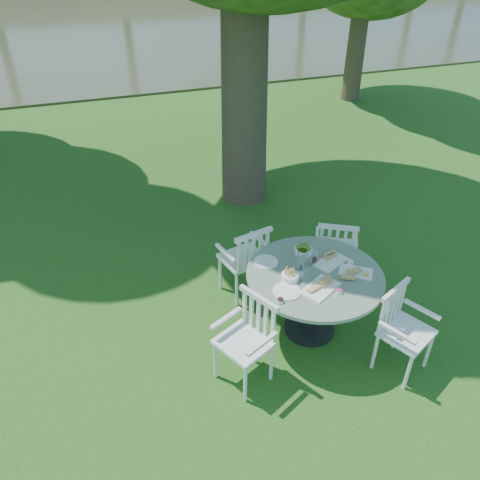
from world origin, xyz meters
name	(u,v)px	position (x,y,z in m)	size (l,w,h in m)	color
ground	(246,308)	(0.00, 0.00, 0.00)	(140.00, 140.00, 0.00)	#123B0C
table	(314,285)	(0.55, -0.58, 0.65)	(1.43, 1.43, 0.79)	black
chair_ne	(335,248)	(1.19, 0.08, 0.54)	(0.63, 0.61, 0.93)	white
chair_nw	(248,257)	(0.10, 0.22, 0.57)	(0.58, 0.56, 0.97)	white
chair_sw	(250,333)	(-0.30, -0.93, 0.55)	(0.60, 0.62, 0.94)	white
chair_se	(399,323)	(1.13, -1.29, 0.54)	(0.61, 0.59, 0.93)	white
tableware	(306,268)	(0.48, -0.50, 0.83)	(1.17, 0.93, 0.20)	white
river	(88,20)	(0.00, 23.00, 0.00)	(100.00, 28.00, 0.12)	#323720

